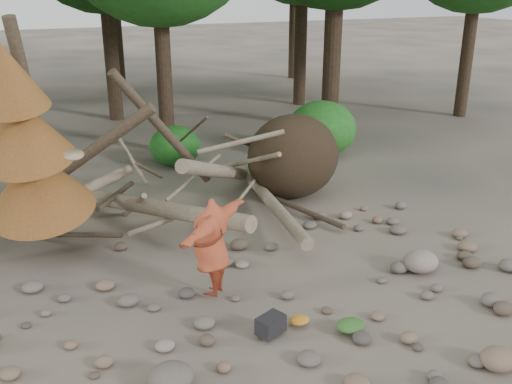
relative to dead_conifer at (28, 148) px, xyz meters
name	(u,v)px	position (x,y,z in m)	size (l,w,h in m)	color
ground	(275,309)	(3.12, -3.37, -2.11)	(120.00, 120.00, 0.00)	#514C44
deadfall_pile	(272,162)	(5.13, 0.87, -1.16)	(8.55, 5.24, 3.30)	#332619
dead_conifer	(28,148)	(0.00, 0.00, 0.00)	(2.06, 2.16, 4.35)	#4C3F30
bush_mid	(175,146)	(3.92, 4.43, -1.55)	(1.40, 1.40, 1.12)	#1F631C
bush_right	(322,128)	(8.12, 3.63, -1.31)	(2.00, 2.00, 1.60)	#297624
frisbee_thrower	(211,247)	(2.36, -2.61, -1.21)	(2.99, 1.76, 2.54)	#A84226
backpack	(271,328)	(2.73, -3.99, -1.98)	(0.40, 0.27, 0.27)	black
cloth_green	(350,328)	(3.83, -4.40, -2.03)	(0.43, 0.36, 0.16)	#2F5E25
cloth_orange	(299,323)	(3.23, -3.94, -2.06)	(0.31, 0.25, 0.11)	#C07820
boulder_front_left	(171,377)	(1.10, -4.48, -1.94)	(0.58, 0.52, 0.35)	#615951
boulder_front_right	(498,359)	(5.15, -5.90, -1.97)	(0.49, 0.44, 0.29)	#7B614D
boulder_mid_right	(421,261)	(6.01, -3.32, -1.92)	(0.64, 0.57, 0.38)	gray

